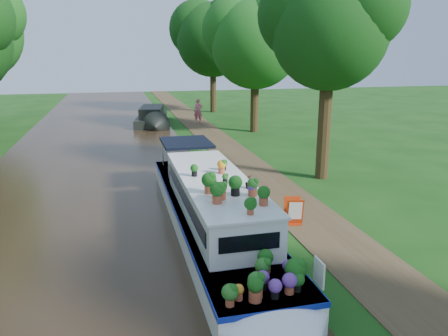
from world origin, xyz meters
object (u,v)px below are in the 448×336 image
second_boat (152,117)px  pedestrian_pink (198,111)px  sandwich_board (294,212)px  plant_boat (215,211)px

second_boat → pedestrian_pink: size_ratio=3.90×
sandwich_board → pedestrian_pink: bearing=99.6°
plant_boat → second_boat: 22.14m
sandwich_board → plant_boat: bearing=-159.3°
second_boat → sandwich_board: (2.68, -21.73, -0.13)m
pedestrian_pink → sandwich_board: bearing=-77.1°
plant_boat → sandwich_board: size_ratio=15.41×
sandwich_board → second_boat: bearing=109.1°
second_boat → pedestrian_pink: 3.63m
second_boat → sandwich_board: 21.89m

